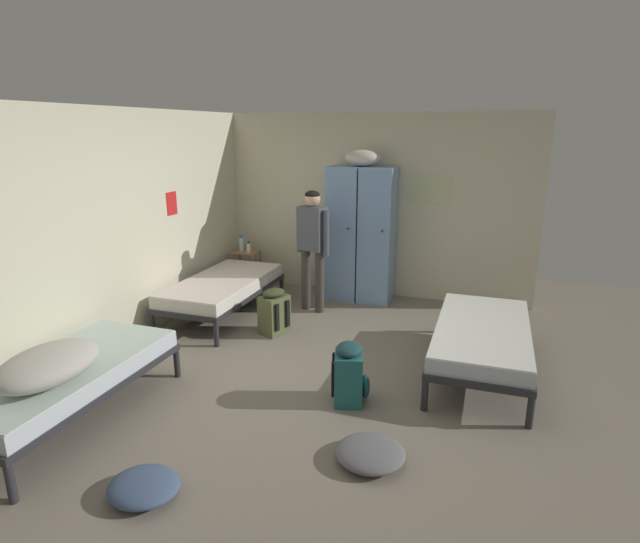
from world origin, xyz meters
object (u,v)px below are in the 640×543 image
person_traveler (313,240)px  clothes_pile_grey (370,453)px  backpack_teal (350,374)px  water_bottle (241,244)px  locker_bank (361,231)px  bed_right (482,335)px  bed_left_rear (223,287)px  bedding_heap (48,365)px  lotion_bottle (249,247)px  clothes_pile_denim (144,487)px  backpack_olive (274,312)px  bed_left_front (66,376)px  shelf_unit (246,266)px

person_traveler → clothes_pile_grey: bearing=-62.9°
person_traveler → backpack_teal: size_ratio=2.89×
person_traveler → water_bottle: bearing=155.1°
locker_bank → bed_right: size_ratio=1.09×
bed_left_rear → bedding_heap: size_ratio=2.24×
bed_left_rear → clothes_pile_grey: 3.45m
person_traveler → lotion_bottle: 1.38m
bed_left_rear → water_bottle: (-0.33, 1.17, 0.29)m
backpack_teal → clothes_pile_denim: bearing=-120.6°
bed_right → backpack_teal: bearing=-137.5°
backpack_olive → clothes_pile_denim: 2.86m
bed_right → lotion_bottle: bearing=153.3°
bedding_heap → person_traveler: (0.91, 3.38, 0.34)m
locker_bank → bed_left_rear: (-1.50, -1.22, -0.59)m
bed_left_front → clothes_pile_grey: bearing=5.7°
bed_left_rear → clothes_pile_denim: (1.18, -3.19, -0.31)m
backpack_olive → lotion_bottle: bearing=125.5°
water_bottle → backpack_teal: size_ratio=0.42×
shelf_unit → bed_left_front: (0.25, -3.74, 0.04)m
bedding_heap → clothes_pile_grey: bedding_heap is taller
bed_left_rear → backpack_teal: backpack_teal is taller
shelf_unit → person_traveler: person_traveler is taller
water_bottle → lotion_bottle: bearing=-21.8°
backpack_olive → clothes_pile_denim: size_ratio=1.14×
locker_bank → clothes_pile_grey: bearing=-74.2°
shelf_unit → water_bottle: bearing=166.0°
bedding_heap → clothes_pile_denim: bearing=-17.8°
clothes_pile_grey → locker_bank: bearing=105.8°
clothes_pile_denim → bed_right: bearing=52.0°
shelf_unit → bedding_heap: bedding_heap is taller
lotion_bottle → backpack_olive: size_ratio=0.29×
water_bottle → clothes_pile_denim: size_ratio=0.48×
bedding_heap → backpack_olive: bearing=73.4°
bed_left_front → clothes_pile_denim: bed_left_front is taller
person_traveler → backpack_olive: (-0.17, -0.89, -0.70)m
bed_right → clothes_pile_grey: bed_right is taller
person_traveler → backpack_teal: bearing=-62.5°
bed_left_front → bed_right: same height
water_bottle → backpack_olive: water_bottle is taller
backpack_teal → clothes_pile_denim: (-0.95, -1.61, -0.19)m
water_bottle → backpack_olive: (1.19, -1.52, -0.41)m
bed_left_rear → bed_left_front: (0.00, -2.59, 0.00)m
bed_right → lotion_bottle: (-3.38, 1.70, 0.26)m
backpack_teal → lotion_bottle: bearing=130.7°
backpack_olive → backpack_teal: (1.27, -1.22, 0.00)m
locker_bank → bed_left_front: (-1.50, -3.82, -0.59)m
bed_right → clothes_pile_grey: 1.91m
person_traveler → clothes_pile_grey: size_ratio=3.11×
person_traveler → clothes_pile_denim: size_ratio=3.31×
bed_left_front → locker_bank: bearing=68.6°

